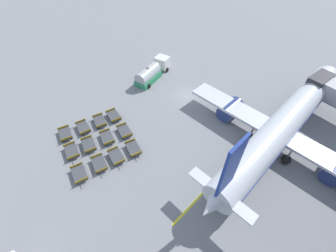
{
  "coord_description": "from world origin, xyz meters",
  "views": [
    {
      "loc": [
        23.28,
        -23.44,
        26.66
      ],
      "look_at": [
        5.82,
        -9.37,
        2.71
      ],
      "focal_mm": 24.0,
      "sensor_mm": 36.0,
      "label": 1
    }
  ],
  "objects_px": {
    "baggage_dolly_row_mid_a_col_b": "(89,145)",
    "baggage_dolly_row_far_col_c": "(133,148)",
    "airplane": "(282,126)",
    "baggage_dolly_row_far_col_a": "(114,116)",
    "baggage_dolly_row_mid_a_col_a": "(83,127)",
    "baggage_dolly_row_mid_b_col_c": "(116,156)",
    "baggage_dolly_row_mid_a_col_c": "(99,164)",
    "fuel_tanker_primary": "(151,73)",
    "baggage_dolly_row_near_col_b": "(72,151)",
    "baggage_dolly_row_mid_b_col_b": "(107,138)",
    "baggage_dolly_row_mid_b_col_a": "(100,121)",
    "baggage_dolly_row_far_col_b": "(125,131)",
    "baggage_dolly_row_near_col_c": "(79,174)",
    "baggage_dolly_row_near_col_a": "(65,134)"
  },
  "relations": [
    {
      "from": "baggage_dolly_row_mid_a_col_b",
      "to": "baggage_dolly_row_far_col_c",
      "type": "distance_m",
      "value": 6.75
    },
    {
      "from": "airplane",
      "to": "baggage_dolly_row_far_col_a",
      "type": "bearing_deg",
      "value": -139.92
    },
    {
      "from": "baggage_dolly_row_mid_a_col_a",
      "to": "baggage_dolly_row_mid_b_col_c",
      "type": "distance_m",
      "value": 8.3
    },
    {
      "from": "airplane",
      "to": "baggage_dolly_row_mid_a_col_c",
      "type": "bearing_deg",
      "value": -118.94
    },
    {
      "from": "fuel_tanker_primary",
      "to": "baggage_dolly_row_near_col_b",
      "type": "xyz_separation_m",
      "value": [
        7.94,
        -20.09,
        -0.86
      ]
    },
    {
      "from": "baggage_dolly_row_near_col_b",
      "to": "baggage_dolly_row_mid_b_col_b",
      "type": "distance_m",
      "value": 5.33
    },
    {
      "from": "baggage_dolly_row_mid_b_col_a",
      "to": "baggage_dolly_row_far_col_b",
      "type": "bearing_deg",
      "value": 24.32
    },
    {
      "from": "baggage_dolly_row_far_col_c",
      "to": "baggage_dolly_row_near_col_c",
      "type": "bearing_deg",
      "value": -96.94
    },
    {
      "from": "baggage_dolly_row_mid_a_col_b",
      "to": "baggage_dolly_row_far_col_b",
      "type": "distance_m",
      "value": 5.66
    },
    {
      "from": "baggage_dolly_row_near_col_a",
      "to": "baggage_dolly_row_mid_b_col_c",
      "type": "distance_m",
      "value": 9.59
    },
    {
      "from": "baggage_dolly_row_near_col_b",
      "to": "baggage_dolly_row_far_col_c",
      "type": "distance_m",
      "value": 8.91
    },
    {
      "from": "baggage_dolly_row_far_col_b",
      "to": "baggage_dolly_row_far_col_c",
      "type": "distance_m",
      "value": 3.82
    },
    {
      "from": "baggage_dolly_row_mid_b_col_a",
      "to": "baggage_dolly_row_far_col_c",
      "type": "distance_m",
      "value": 8.27
    },
    {
      "from": "airplane",
      "to": "baggage_dolly_row_far_col_c",
      "type": "relative_size",
      "value": 10.42
    },
    {
      "from": "baggage_dolly_row_near_col_a",
      "to": "baggage_dolly_row_mid_a_col_c",
      "type": "distance_m",
      "value": 8.45
    },
    {
      "from": "baggage_dolly_row_mid_b_col_a",
      "to": "baggage_dolly_row_mid_b_col_c",
      "type": "height_order",
      "value": "same"
    },
    {
      "from": "baggage_dolly_row_near_col_b",
      "to": "baggage_dolly_row_mid_b_col_b",
      "type": "xyz_separation_m",
      "value": [
        0.91,
        5.25,
        0.0
      ]
    },
    {
      "from": "baggage_dolly_row_mid_b_col_a",
      "to": "baggage_dolly_row_far_col_c",
      "type": "height_order",
      "value": "same"
    },
    {
      "from": "baggage_dolly_row_near_col_c",
      "to": "baggage_dolly_row_near_col_a",
      "type": "bearing_deg",
      "value": 171.23
    },
    {
      "from": "fuel_tanker_primary",
      "to": "airplane",
      "type": "bearing_deg",
      "value": 11.25
    },
    {
      "from": "baggage_dolly_row_near_col_c",
      "to": "baggage_dolly_row_far_col_c",
      "type": "xyz_separation_m",
      "value": [
        0.97,
        7.94,
        0.0
      ]
    },
    {
      "from": "baggage_dolly_row_mid_a_col_b",
      "to": "baggage_dolly_row_mid_a_col_c",
      "type": "distance_m",
      "value": 4.03
    },
    {
      "from": "baggage_dolly_row_mid_a_col_b",
      "to": "airplane",
      "type": "bearing_deg",
      "value": 53.57
    },
    {
      "from": "baggage_dolly_row_mid_b_col_b",
      "to": "baggage_dolly_row_far_col_c",
      "type": "bearing_deg",
      "value": 25.08
    },
    {
      "from": "baggage_dolly_row_mid_b_col_b",
      "to": "baggage_dolly_row_mid_b_col_c",
      "type": "xyz_separation_m",
      "value": [
        3.96,
        -0.67,
        0.0
      ]
    },
    {
      "from": "baggage_dolly_row_near_col_c",
      "to": "baggage_dolly_row_far_col_a",
      "type": "xyz_separation_m",
      "value": [
        -6.87,
        9.12,
        0.0
      ]
    },
    {
      "from": "baggage_dolly_row_mid_a_col_a",
      "to": "baggage_dolly_row_far_col_c",
      "type": "relative_size",
      "value": 0.99
    },
    {
      "from": "airplane",
      "to": "baggage_dolly_row_mid_a_col_c",
      "type": "height_order",
      "value": "airplane"
    },
    {
      "from": "baggage_dolly_row_near_col_a",
      "to": "baggage_dolly_row_mid_a_col_c",
      "type": "xyz_separation_m",
      "value": [
        8.3,
        1.58,
        0.0
      ]
    },
    {
      "from": "baggage_dolly_row_mid_b_col_c",
      "to": "baggage_dolly_row_far_col_a",
      "type": "relative_size",
      "value": 1.0
    },
    {
      "from": "baggage_dolly_row_near_col_b",
      "to": "baggage_dolly_row_far_col_c",
      "type": "xyz_separation_m",
      "value": [
        5.18,
        7.25,
        0.0
      ]
    },
    {
      "from": "airplane",
      "to": "baggage_dolly_row_mid_a_col_a",
      "type": "xyz_separation_m",
      "value": [
        -20.49,
        -21.78,
        -2.71
      ]
    },
    {
      "from": "baggage_dolly_row_mid_a_col_b",
      "to": "baggage_dolly_row_near_col_c",
      "type": "bearing_deg",
      "value": -39.8
    },
    {
      "from": "baggage_dolly_row_mid_b_col_b",
      "to": "baggage_dolly_row_far_col_a",
      "type": "distance_m",
      "value": 4.77
    },
    {
      "from": "fuel_tanker_primary",
      "to": "baggage_dolly_row_mid_a_col_c",
      "type": "bearing_deg",
      "value": -55.38
    },
    {
      "from": "baggage_dolly_row_near_col_b",
      "to": "baggage_dolly_row_mid_b_col_b",
      "type": "bearing_deg",
      "value": 80.21
    },
    {
      "from": "baggage_dolly_row_far_col_a",
      "to": "baggage_dolly_row_far_col_b",
      "type": "relative_size",
      "value": 0.99
    },
    {
      "from": "baggage_dolly_row_near_col_b",
      "to": "baggage_dolly_row_mid_a_col_c",
      "type": "distance_m",
      "value": 4.94
    },
    {
      "from": "fuel_tanker_primary",
      "to": "baggage_dolly_row_mid_b_col_a",
      "type": "relative_size",
      "value": 2.71
    },
    {
      "from": "baggage_dolly_row_mid_a_col_c",
      "to": "baggage_dolly_row_mid_b_col_c",
      "type": "distance_m",
      "value": 2.48
    },
    {
      "from": "baggage_dolly_row_mid_a_col_c",
      "to": "baggage_dolly_row_far_col_c",
      "type": "bearing_deg",
      "value": 81.93
    },
    {
      "from": "baggage_dolly_row_near_col_b",
      "to": "baggage_dolly_row_mid_b_col_a",
      "type": "bearing_deg",
      "value": 116.46
    },
    {
      "from": "baggage_dolly_row_near_col_a",
      "to": "baggage_dolly_row_mid_a_col_b",
      "type": "distance_m",
      "value": 4.69
    },
    {
      "from": "baggage_dolly_row_mid_a_col_c",
      "to": "baggage_dolly_row_mid_b_col_c",
      "type": "xyz_separation_m",
      "value": [
        0.4,
        2.45,
        0.0
      ]
    },
    {
      "from": "baggage_dolly_row_near_col_a",
      "to": "baggage_dolly_row_near_col_c",
      "type": "bearing_deg",
      "value": -8.77
    },
    {
      "from": "baggage_dolly_row_mid_a_col_a",
      "to": "baggage_dolly_row_mid_a_col_c",
      "type": "xyz_separation_m",
      "value": [
        7.8,
        -1.17,
        0.0
      ]
    },
    {
      "from": "baggage_dolly_row_near_col_a",
      "to": "baggage_dolly_row_mid_a_col_a",
      "type": "bearing_deg",
      "value": 79.72
    },
    {
      "from": "airplane",
      "to": "baggage_dolly_row_far_col_a",
      "type": "height_order",
      "value": "airplane"
    },
    {
      "from": "baggage_dolly_row_far_col_b",
      "to": "baggage_dolly_row_mid_a_col_c",
      "type": "bearing_deg",
      "value": -62.93
    },
    {
      "from": "baggage_dolly_row_near_col_a",
      "to": "baggage_dolly_row_mid_b_col_b",
      "type": "bearing_deg",
      "value": 44.72
    }
  ]
}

